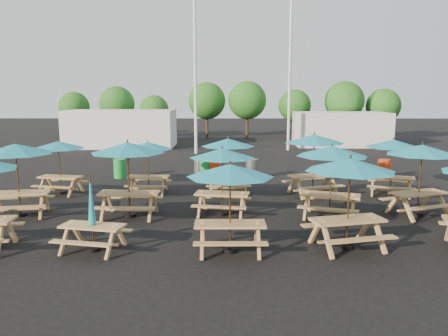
{
  "coord_description": "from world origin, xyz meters",
  "views": [
    {
      "loc": [
        0.14,
        -15.32,
        3.91
      ],
      "look_at": [
        0.0,
        1.5,
        1.1
      ],
      "focal_mm": 35.0,
      "sensor_mm": 36.0,
      "label": 1
    }
  ],
  "objects_px": {
    "picnic_unit_4": "(128,152)",
    "picnic_unit_7": "(222,157)",
    "picnic_unit_6": "(230,175)",
    "waste_bin_0": "(120,169)",
    "picnic_unit_2": "(58,148)",
    "waste_bin_3": "(205,169)",
    "picnic_unit_8": "(228,145)",
    "waste_bin_5": "(384,169)",
    "picnic_unit_3": "(92,219)",
    "picnic_unit_14": "(393,146)",
    "waste_bin_4": "(252,169)",
    "picnic_unit_5": "(148,148)",
    "waste_bin_1": "(200,169)",
    "picnic_unit_1": "(16,153)",
    "picnic_unit_13": "(422,153)",
    "picnic_unit_9": "(350,169)",
    "picnic_unit_10": "(332,155)",
    "picnic_unit_11": "(314,142)",
    "waste_bin_2": "(214,169)"
  },
  "relations": [
    {
      "from": "picnic_unit_7",
      "to": "picnic_unit_8",
      "type": "distance_m",
      "value": 3.24
    },
    {
      "from": "picnic_unit_13",
      "to": "picnic_unit_6",
      "type": "bearing_deg",
      "value": -170.77
    },
    {
      "from": "picnic_unit_1",
      "to": "picnic_unit_13",
      "type": "height_order",
      "value": "picnic_unit_1"
    },
    {
      "from": "picnic_unit_9",
      "to": "waste_bin_0",
      "type": "distance_m",
      "value": 12.79
    },
    {
      "from": "picnic_unit_10",
      "to": "waste_bin_5",
      "type": "distance_m",
      "value": 8.04
    },
    {
      "from": "picnic_unit_7",
      "to": "waste_bin_3",
      "type": "bearing_deg",
      "value": 107.22
    },
    {
      "from": "picnic_unit_14",
      "to": "waste_bin_3",
      "type": "distance_m",
      "value": 8.35
    },
    {
      "from": "picnic_unit_4",
      "to": "waste_bin_1",
      "type": "xyz_separation_m",
      "value": [
        1.87,
        6.67,
        -1.69
      ]
    },
    {
      "from": "picnic_unit_2",
      "to": "picnic_unit_14",
      "type": "distance_m",
      "value": 13.13
    },
    {
      "from": "picnic_unit_7",
      "to": "picnic_unit_8",
      "type": "xyz_separation_m",
      "value": [
        0.19,
        3.24,
        -0.0
      ]
    },
    {
      "from": "waste_bin_3",
      "to": "picnic_unit_7",
      "type": "bearing_deg",
      "value": -81.98
    },
    {
      "from": "picnic_unit_2",
      "to": "picnic_unit_8",
      "type": "height_order",
      "value": "picnic_unit_8"
    },
    {
      "from": "picnic_unit_2",
      "to": "waste_bin_5",
      "type": "height_order",
      "value": "picnic_unit_2"
    },
    {
      "from": "picnic_unit_3",
      "to": "picnic_unit_4",
      "type": "distance_m",
      "value": 3.41
    },
    {
      "from": "picnic_unit_1",
      "to": "waste_bin_5",
      "type": "xyz_separation_m",
      "value": [
        14.18,
        6.6,
        -1.64
      ]
    },
    {
      "from": "picnic_unit_2",
      "to": "waste_bin_0",
      "type": "height_order",
      "value": "picnic_unit_2"
    },
    {
      "from": "waste_bin_4",
      "to": "waste_bin_5",
      "type": "distance_m",
      "value": 6.24
    },
    {
      "from": "picnic_unit_11",
      "to": "waste_bin_2",
      "type": "relative_size",
      "value": 3.18
    },
    {
      "from": "picnic_unit_6",
      "to": "waste_bin_1",
      "type": "distance_m",
      "value": 10.07
    },
    {
      "from": "picnic_unit_5",
      "to": "picnic_unit_4",
      "type": "bearing_deg",
      "value": -87.67
    },
    {
      "from": "picnic_unit_9",
      "to": "waste_bin_1",
      "type": "distance_m",
      "value": 10.66
    },
    {
      "from": "picnic_unit_8",
      "to": "waste_bin_5",
      "type": "relative_size",
      "value": 2.44
    },
    {
      "from": "picnic_unit_2",
      "to": "waste_bin_1",
      "type": "xyz_separation_m",
      "value": [
        5.38,
        3.34,
        -1.41
      ]
    },
    {
      "from": "picnic_unit_3",
      "to": "picnic_unit_13",
      "type": "bearing_deg",
      "value": 30.97
    },
    {
      "from": "picnic_unit_3",
      "to": "picnic_unit_9",
      "type": "distance_m",
      "value": 6.6
    },
    {
      "from": "picnic_unit_8",
      "to": "waste_bin_4",
      "type": "height_order",
      "value": "picnic_unit_8"
    },
    {
      "from": "picnic_unit_5",
      "to": "picnic_unit_8",
      "type": "relative_size",
      "value": 0.94
    },
    {
      "from": "picnic_unit_14",
      "to": "picnic_unit_3",
      "type": "bearing_deg",
      "value": -128.48
    },
    {
      "from": "picnic_unit_10",
      "to": "waste_bin_0",
      "type": "distance_m",
      "value": 10.96
    },
    {
      "from": "picnic_unit_3",
      "to": "picnic_unit_14",
      "type": "height_order",
      "value": "picnic_unit_14"
    },
    {
      "from": "picnic_unit_3",
      "to": "picnic_unit_14",
      "type": "distance_m",
      "value": 11.78
    },
    {
      "from": "picnic_unit_11",
      "to": "waste_bin_0",
      "type": "distance_m",
      "value": 9.39
    },
    {
      "from": "picnic_unit_8",
      "to": "picnic_unit_13",
      "type": "distance_m",
      "value": 7.03
    },
    {
      "from": "waste_bin_1",
      "to": "waste_bin_3",
      "type": "distance_m",
      "value": 0.27
    },
    {
      "from": "picnic_unit_8",
      "to": "waste_bin_2",
      "type": "distance_m",
      "value": 3.45
    },
    {
      "from": "picnic_unit_6",
      "to": "waste_bin_2",
      "type": "height_order",
      "value": "picnic_unit_6"
    },
    {
      "from": "picnic_unit_13",
      "to": "waste_bin_4",
      "type": "xyz_separation_m",
      "value": [
        -5.1,
        6.49,
        -1.6
      ]
    },
    {
      "from": "picnic_unit_4",
      "to": "picnic_unit_7",
      "type": "height_order",
      "value": "picnic_unit_4"
    },
    {
      "from": "picnic_unit_6",
      "to": "waste_bin_0",
      "type": "distance_m",
      "value": 11.33
    },
    {
      "from": "picnic_unit_10",
      "to": "waste_bin_5",
      "type": "relative_size",
      "value": 3.11
    },
    {
      "from": "picnic_unit_1",
      "to": "waste_bin_0",
      "type": "distance_m",
      "value": 7.07
    },
    {
      "from": "picnic_unit_1",
      "to": "waste_bin_0",
      "type": "bearing_deg",
      "value": 65.77
    },
    {
      "from": "waste_bin_1",
      "to": "picnic_unit_1",
      "type": "bearing_deg",
      "value": -129.66
    },
    {
      "from": "picnic_unit_8",
      "to": "picnic_unit_14",
      "type": "distance_m",
      "value": 6.44
    },
    {
      "from": "picnic_unit_6",
      "to": "waste_bin_0",
      "type": "xyz_separation_m",
      "value": [
        -5.22,
        9.94,
        -1.52
      ]
    },
    {
      "from": "picnic_unit_6",
      "to": "waste_bin_4",
      "type": "xyz_separation_m",
      "value": [
        1.09,
        9.92,
        -1.52
      ]
    },
    {
      "from": "picnic_unit_14",
      "to": "waste_bin_0",
      "type": "relative_size",
      "value": 2.95
    },
    {
      "from": "picnic_unit_2",
      "to": "waste_bin_3",
      "type": "xyz_separation_m",
      "value": [
        5.62,
        3.22,
        -1.41
      ]
    },
    {
      "from": "picnic_unit_1",
      "to": "picnic_unit_10",
      "type": "relative_size",
      "value": 0.94
    },
    {
      "from": "picnic_unit_7",
      "to": "picnic_unit_14",
      "type": "relative_size",
      "value": 0.91
    }
  ]
}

